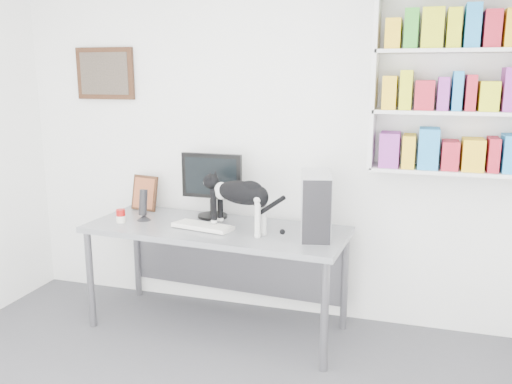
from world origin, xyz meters
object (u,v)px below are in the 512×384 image
at_px(pc_tower, 316,205).
at_px(leaning_print, 145,192).
at_px(monitor, 212,185).
at_px(cat, 240,205).
at_px(keyboard, 203,226).
at_px(soup_can, 121,216).
at_px(bookshelf, 451,82).
at_px(speaker, 143,204).
at_px(desk, 217,278).

relative_size(pc_tower, leaning_print, 1.49).
bearing_deg(leaning_print, monitor, 6.34).
bearing_deg(cat, keyboard, -161.76).
height_order(monitor, cat, monitor).
height_order(leaning_print, soup_can, leaning_print).
bearing_deg(leaning_print, bookshelf, 11.82).
distance_m(pc_tower, speaker, 1.34).
height_order(keyboard, speaker, speaker).
bearing_deg(speaker, bookshelf, 16.49).
bearing_deg(leaning_print, desk, -10.67).
xyz_separation_m(bookshelf, desk, (-1.57, -0.31, -1.45)).
distance_m(leaning_print, cat, 1.02).
bearing_deg(leaning_print, keyboard, -17.56).
distance_m(bookshelf, leaning_print, 2.48).
height_order(monitor, pc_tower, monitor).
height_order(monitor, keyboard, monitor).
xyz_separation_m(bookshelf, monitor, (-1.69, -0.07, -0.79)).
xyz_separation_m(speaker, soup_can, (-0.14, -0.10, -0.07)).
bearing_deg(leaning_print, pc_tower, -0.09).
xyz_separation_m(desk, cat, (0.21, -0.07, 0.59)).
bearing_deg(bookshelf, cat, -164.23).
height_order(pc_tower, speaker, pc_tower).
relative_size(keyboard, cat, 0.71).
bearing_deg(cat, monitor, 155.32).
height_order(speaker, leaning_print, leaning_print).
height_order(bookshelf, speaker, bookshelf).
distance_m(keyboard, leaning_print, 0.77).
relative_size(speaker, leaning_print, 0.84).
relative_size(soup_can, cat, 0.16).
bearing_deg(leaning_print, soup_can, -77.61).
height_order(bookshelf, leaning_print, bookshelf).
bearing_deg(pc_tower, monitor, 151.40).
distance_m(monitor, soup_can, 0.73).
xyz_separation_m(pc_tower, soup_can, (-1.47, -0.09, -0.17)).
bearing_deg(cat, bookshelf, 34.41).
height_order(desk, leaning_print, leaning_print).
bearing_deg(speaker, cat, 2.90).
bearing_deg(speaker, keyboard, 0.08).
height_order(desk, cat, cat).
bearing_deg(monitor, bookshelf, 2.59).
relative_size(bookshelf, keyboard, 2.78).
bearing_deg(desk, soup_can, -168.90).
bearing_deg(monitor, pc_tower, -15.75).
bearing_deg(soup_can, pc_tower, 3.63).
bearing_deg(monitor, desk, -63.21).
xyz_separation_m(bookshelf, leaning_print, (-2.31, -0.01, -0.90)).
xyz_separation_m(bookshelf, pc_tower, (-0.83, -0.32, -0.83)).
xyz_separation_m(desk, speaker, (-0.60, 0.01, 0.52)).
relative_size(keyboard, speaker, 1.79).
height_order(keyboard, pc_tower, pc_tower).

